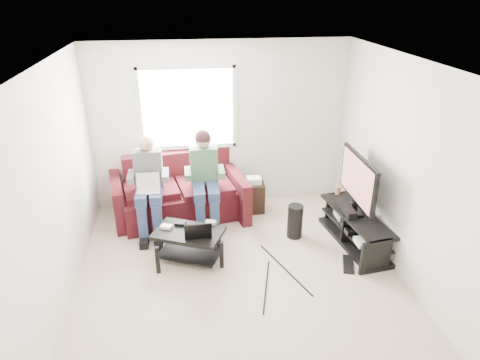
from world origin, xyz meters
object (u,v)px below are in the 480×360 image
Objects in this scene: subwoofer at (295,221)px; coffee_table at (189,239)px; tv_stand at (355,230)px; tv at (358,181)px; sofa at (179,195)px; end_table at (254,196)px.

coffee_table is at bearing -166.55° from subwoofer.
tv_stand is 0.84m from subwoofer.
sofa is at bearing 156.22° from tv.
tv_stand is 0.72m from tv.
end_table is (-0.45, 0.85, 0.01)m from subwoofer.
tv is (2.41, -1.06, 0.58)m from sofa.
subwoofer is (-0.78, 0.19, -0.68)m from tv.
end_table is (-1.23, 1.04, -0.66)m from tv.
subwoofer is at bearing -28.15° from sofa.
coffee_table is 2.30m from tv_stand.
tv reaches higher than coffee_table.
end_table is (-1.24, 1.14, 0.05)m from tv_stand.
sofa is 4.36× the size of subwoofer.
subwoofer is at bearing 166.32° from tv.
sofa reaches higher than coffee_table.
coffee_table is 0.69× the size of tv_stand.
tv_stand is 2.50× the size of end_table.
sofa is 1.96× the size of tv.
tv_stand is at bearing -42.66° from end_table.
tv is 1.90× the size of end_table.
coffee_table is 2.03× the size of subwoofer.
tv_stand is (2.30, 0.07, -0.11)m from coffee_table.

